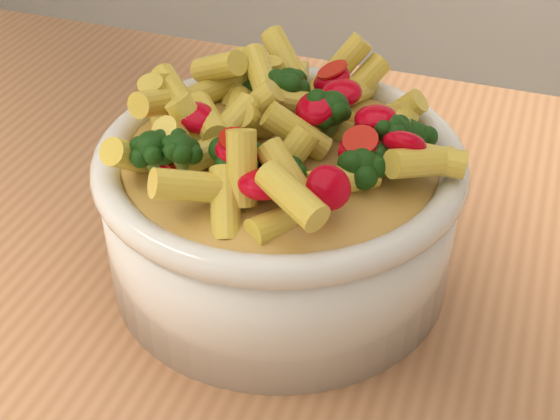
% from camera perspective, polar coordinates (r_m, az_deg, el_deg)
% --- Properties ---
extents(table, '(1.20, 0.80, 0.90)m').
position_cam_1_polar(table, '(0.67, -10.31, -11.41)').
color(table, '#AB7149').
rests_on(table, ground).
extents(serving_bowl, '(0.26, 0.26, 0.11)m').
position_cam_1_polar(serving_bowl, '(0.56, 0.00, 0.11)').
color(serving_bowl, silver).
rests_on(serving_bowl, table).
extents(pasta_salad, '(0.20, 0.20, 0.05)m').
position_cam_1_polar(pasta_salad, '(0.52, 0.00, 6.16)').
color(pasta_salad, '#F5D94D').
rests_on(pasta_salad, serving_bowl).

